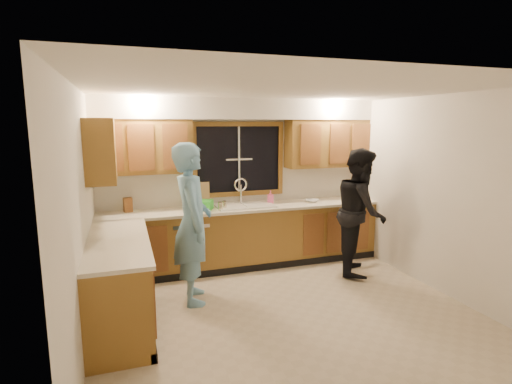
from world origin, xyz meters
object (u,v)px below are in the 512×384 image
at_px(man, 192,223).
at_px(dish_crate, 202,205).
at_px(stove, 119,304).
at_px(knife_block, 128,205).
at_px(dishwasher, 189,245).
at_px(woman, 361,211).
at_px(bowl, 312,201).
at_px(sink, 245,210).
at_px(soap_bottle, 270,197).

bearing_deg(man, dish_crate, -13.04).
xyz_separation_m(stove, knife_block, (0.14, 1.97, 0.57)).
xyz_separation_m(dishwasher, man, (-0.10, -0.96, 0.55)).
bearing_deg(woman, man, 124.18).
relative_size(man, dish_crate, 6.88).
height_order(man, bowl, man).
bearing_deg(dishwasher, woman, -18.24).
distance_m(stove, dish_crate, 2.20).
xyz_separation_m(dishwasher, dish_crate, (0.21, -0.02, 0.58)).
distance_m(man, knife_block, 1.33).
xyz_separation_m(stove, woman, (3.30, 1.04, 0.45)).
xyz_separation_m(sink, dishwasher, (-0.85, -0.01, -0.45)).
relative_size(man, knife_block, 9.51).
bearing_deg(knife_block, woman, -30.79).
bearing_deg(sink, soap_bottle, 8.52).
height_order(stove, woman, woman).
height_order(dishwasher, knife_block, knife_block).
height_order(man, knife_block, man).
bearing_deg(knife_block, soap_bottle, -16.51).
bearing_deg(dishwasher, knife_block, 168.68).
bearing_deg(soap_bottle, man, -143.13).
height_order(sink, bowl, sink).
bearing_deg(dish_crate, sink, 2.84).
bearing_deg(dishwasher, dish_crate, -4.77).
relative_size(man, woman, 1.07).
xyz_separation_m(woman, dish_crate, (-2.14, 0.76, 0.08)).
bearing_deg(stove, dish_crate, 57.17).
relative_size(sink, bowl, 4.42).
relative_size(knife_block, dish_crate, 0.72).
relative_size(knife_block, soap_bottle, 0.99).
distance_m(knife_block, dish_crate, 1.03).
bearing_deg(dish_crate, man, -107.85).
distance_m(stove, woman, 3.49).
height_order(dish_crate, bowl, dish_crate).
bearing_deg(man, knife_block, 37.26).
bearing_deg(knife_block, dish_crate, -24.29).
bearing_deg(soap_bottle, dishwasher, -176.44).
bearing_deg(sink, woman, -27.76).
bearing_deg(dish_crate, dishwasher, 175.23).
distance_m(soap_bottle, bowl, 0.67).
relative_size(stove, woman, 0.50).
height_order(dishwasher, dish_crate, dish_crate).
xyz_separation_m(woman, knife_block, (-3.16, 0.94, 0.12)).
bearing_deg(dishwasher, bowl, -0.90).
xyz_separation_m(knife_block, dish_crate, (1.01, -0.18, -0.04)).
xyz_separation_m(man, dish_crate, (0.30, 0.94, 0.02)).
distance_m(knife_block, soap_bottle, 2.10).
bearing_deg(stove, knife_block, 85.89).
bearing_deg(sink, knife_block, 174.93).
bearing_deg(bowl, sink, 177.64).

